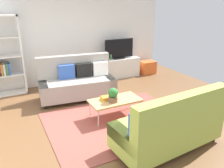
% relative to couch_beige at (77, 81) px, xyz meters
% --- Properties ---
extents(ground_plane, '(7.68, 7.68, 0.00)m').
position_rel_couch_beige_xyz_m(ground_plane, '(0.18, -1.39, -0.45)').
color(ground_plane, brown).
extents(wall_far, '(6.40, 0.12, 2.90)m').
position_rel_couch_beige_xyz_m(wall_far, '(0.18, 1.41, 1.00)').
color(wall_far, white).
rests_on(wall_far, ground_plane).
extents(area_rug, '(2.90, 2.20, 0.01)m').
position_rel_couch_beige_xyz_m(area_rug, '(0.33, -1.62, -0.45)').
color(area_rug, '#9E4C42').
rests_on(area_rug, ground_plane).
extents(couch_beige, '(1.98, 1.05, 1.10)m').
position_rel_couch_beige_xyz_m(couch_beige, '(0.00, 0.00, 0.00)').
color(couch_beige, gray).
rests_on(couch_beige, ground_plane).
extents(couch_green, '(1.96, 0.97, 1.10)m').
position_rel_couch_beige_xyz_m(couch_green, '(0.67, -2.84, -0.01)').
color(couch_green, '#A3BC4C').
rests_on(couch_green, ground_plane).
extents(coffee_table, '(1.10, 0.56, 0.42)m').
position_rel_couch_beige_xyz_m(coffee_table, '(0.38, -1.42, -0.06)').
color(coffee_table, tan).
rests_on(coffee_table, ground_plane).
extents(tv_console, '(1.40, 0.44, 0.64)m').
position_rel_couch_beige_xyz_m(tv_console, '(1.81, 1.07, -0.13)').
color(tv_console, silver).
rests_on(tv_console, ground_plane).
extents(tv, '(1.00, 0.20, 0.64)m').
position_rel_couch_beige_xyz_m(tv, '(1.81, 1.05, 0.50)').
color(tv, black).
rests_on(tv, tv_console).
extents(storage_trunk, '(0.52, 0.40, 0.44)m').
position_rel_couch_beige_xyz_m(storage_trunk, '(2.91, 0.97, -0.23)').
color(storage_trunk, orange).
rests_on(storage_trunk, ground_plane).
extents(potted_plant, '(0.21, 0.21, 0.31)m').
position_rel_couch_beige_xyz_m(potted_plant, '(0.29, -1.50, 0.12)').
color(potted_plant, brown).
rests_on(potted_plant, coffee_table).
extents(table_book_0, '(0.26, 0.21, 0.04)m').
position_rel_couch_beige_xyz_m(table_book_0, '(0.22, -1.33, -0.01)').
color(table_book_0, gold).
rests_on(table_book_0, coffee_table).
extents(table_book_1, '(0.24, 0.19, 0.04)m').
position_rel_couch_beige_xyz_m(table_book_1, '(0.22, -1.33, 0.02)').
color(table_book_1, orange).
rests_on(table_book_1, table_book_0).
extents(vase_0, '(0.11, 0.11, 0.18)m').
position_rel_couch_beige_xyz_m(vase_0, '(1.23, 1.12, 0.28)').
color(vase_0, '#B24C4C').
rests_on(vase_0, tv_console).
extents(bottle_0, '(0.06, 0.06, 0.24)m').
position_rel_couch_beige_xyz_m(bottle_0, '(1.39, 1.03, 0.31)').
color(bottle_0, red).
rests_on(bottle_0, tv_console).
extents(bottle_1, '(0.05, 0.05, 0.17)m').
position_rel_couch_beige_xyz_m(bottle_1, '(1.50, 1.03, 0.27)').
color(bottle_1, '#3F8C4C').
rests_on(bottle_1, tv_console).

